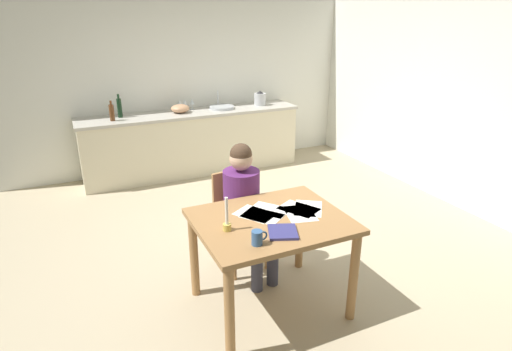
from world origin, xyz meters
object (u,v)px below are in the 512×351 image
at_px(bottle_oil, 112,112).
at_px(bottle_vinegar, 119,108).
at_px(sink_unit, 222,107).
at_px(mixing_bowl, 180,109).
at_px(stovetop_kettle, 260,99).
at_px(wine_glass_back_left, 180,103).
at_px(dining_table, 271,233).
at_px(book_magazine, 283,232).
at_px(person_seated, 245,203).
at_px(coffee_mug, 257,238).
at_px(wine_glass_near_sink, 192,102).
at_px(wine_glass_by_kettle, 185,102).
at_px(chair_at_table, 238,214).
at_px(candlestick, 227,221).

bearing_deg(bottle_oil, bottle_vinegar, 52.68).
bearing_deg(sink_unit, mixing_bowl, -179.92).
bearing_deg(stovetop_kettle, bottle_vinegar, 178.28).
relative_size(bottle_oil, wine_glass_back_left, 1.71).
distance_m(dining_table, wine_glass_back_left, 3.45).
bearing_deg(book_magazine, person_seated, 107.90).
bearing_deg(stovetop_kettle, wine_glass_back_left, 172.93).
relative_size(coffee_mug, book_magazine, 0.53).
distance_m(mixing_bowl, wine_glass_near_sink, 0.27).
relative_size(coffee_mug, bottle_vinegar, 0.36).
distance_m(wine_glass_near_sink, wine_glass_by_kettle, 0.11).
xyz_separation_m(chair_at_table, wine_glass_back_left, (0.23, 2.72, 0.51)).
distance_m(chair_at_table, candlestick, 0.89).
bearing_deg(book_magazine, candlestick, 171.03).
height_order(chair_at_table, wine_glass_back_left, wine_glass_back_left).
bearing_deg(chair_at_table, bottle_vinegar, 103.05).
height_order(bottle_oil, wine_glass_by_kettle, bottle_oil).
relative_size(coffee_mug, stovetop_kettle, 0.52).
distance_m(chair_at_table, wine_glass_back_left, 2.78).
relative_size(person_seated, wine_glass_by_kettle, 7.76).
relative_size(chair_at_table, sink_unit, 2.47).
bearing_deg(mixing_bowl, person_seated, -93.85).
relative_size(coffee_mug, mixing_bowl, 0.44).
xyz_separation_m(bottle_vinegar, mixing_bowl, (0.81, -0.06, -0.07)).
bearing_deg(wine_glass_near_sink, sink_unit, -19.86).
relative_size(coffee_mug, candlestick, 0.45).
distance_m(bottle_vinegar, stovetop_kettle, 2.05).
bearing_deg(coffee_mug, mixing_bowl, 82.62).
height_order(dining_table, stovetop_kettle, stovetop_kettle).
relative_size(wine_glass_near_sink, wine_glass_back_left, 1.00).
distance_m(dining_table, book_magazine, 0.27).
relative_size(bottle_oil, bottle_vinegar, 0.84).
distance_m(chair_at_table, bottle_vinegar, 2.76).
relative_size(coffee_mug, wine_glass_near_sink, 0.74).
xyz_separation_m(coffee_mug, candlestick, (-0.11, 0.27, 0.02)).
xyz_separation_m(sink_unit, wine_glass_by_kettle, (-0.51, 0.15, 0.09)).
bearing_deg(wine_glass_back_left, bottle_vinegar, -174.02).
relative_size(dining_table, wine_glass_back_left, 7.24).
height_order(bottle_oil, wine_glass_back_left, bottle_oil).
height_order(dining_table, bottle_oil, bottle_oil).
height_order(candlestick, book_magazine, candlestick).
bearing_deg(chair_at_table, sink_unit, 72.33).
xyz_separation_m(book_magazine, bottle_oil, (-0.69, 3.40, 0.22)).
height_order(bottle_vinegar, wine_glass_by_kettle, bottle_vinegar).
bearing_deg(chair_at_table, mixing_bowl, 85.56).
bearing_deg(bottle_oil, person_seated, -74.08).
height_order(candlestick, bottle_oil, bottle_oil).
bearing_deg(candlestick, coffee_mug, -66.93).
distance_m(dining_table, coffee_mug, 0.42).
relative_size(coffee_mug, bottle_oil, 0.43).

